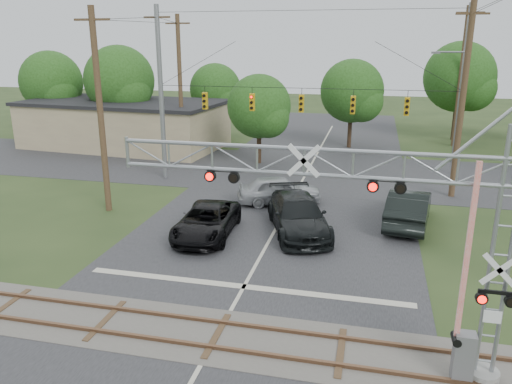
% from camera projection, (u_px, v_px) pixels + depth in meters
% --- Properties ---
extents(ground, '(160.00, 160.00, 0.00)m').
position_uv_depth(ground, '(196.00, 375.00, 14.39)').
color(ground, '#283A1A').
rests_on(ground, ground).
extents(road_main, '(14.00, 90.00, 0.02)m').
position_uv_depth(road_main, '(268.00, 243.00, 23.70)').
color(road_main, '#27272A').
rests_on(road_main, ground).
extents(road_cross, '(90.00, 12.00, 0.02)m').
position_uv_depth(road_cross, '(307.00, 172.00, 36.74)').
color(road_cross, '#27272A').
rests_on(road_cross, ground).
extents(railroad_track, '(90.00, 3.20, 0.17)m').
position_uv_depth(railroad_track, '(217.00, 336.00, 16.25)').
color(railroad_track, '#514D46').
rests_on(railroad_track, ground).
extents(crossing_gantry, '(11.08, 0.93, 7.30)m').
position_uv_depth(crossing_gantry, '(376.00, 222.00, 13.55)').
color(crossing_gantry, gray).
rests_on(crossing_gantry, ground).
extents(traffic_signal_span, '(19.34, 0.36, 11.50)m').
position_uv_depth(traffic_signal_span, '(316.00, 100.00, 31.15)').
color(traffic_signal_span, slate).
rests_on(traffic_signal_span, ground).
extents(pickup_black, '(2.83, 5.61, 1.52)m').
position_uv_depth(pickup_black, '(207.00, 221.00, 24.46)').
color(pickup_black, black).
rests_on(pickup_black, ground).
extents(car_dark, '(4.46, 6.73, 1.81)m').
position_uv_depth(car_dark, '(298.00, 215.00, 24.91)').
color(car_dark, black).
rests_on(car_dark, ground).
extents(sedan_silver, '(5.27, 3.50, 1.67)m').
position_uv_depth(sedan_silver, '(279.00, 190.00, 29.36)').
color(sedan_silver, '#9A9DA1').
rests_on(sedan_silver, ground).
extents(suv_dark, '(2.77, 5.94, 1.88)m').
position_uv_depth(suv_dark, '(409.00, 207.00, 25.94)').
color(suv_dark, black).
rests_on(suv_dark, ground).
extents(commercial_building, '(18.38, 10.57, 4.12)m').
position_uv_depth(commercial_building, '(125.00, 124.00, 45.11)').
color(commercial_building, '#9A8866').
rests_on(commercial_building, ground).
extents(streetlight, '(2.32, 0.24, 8.71)m').
position_uv_depth(streetlight, '(457.00, 106.00, 34.84)').
color(streetlight, slate).
rests_on(streetlight, ground).
extents(utility_poles, '(24.48, 29.57, 12.64)m').
position_uv_depth(utility_poles, '(354.00, 92.00, 32.95)').
color(utility_poles, '#412E1E').
rests_on(utility_poles, ground).
extents(treeline, '(56.91, 25.30, 9.34)m').
position_uv_depth(treeline, '(345.00, 86.00, 42.44)').
color(treeline, '#342417').
rests_on(treeline, ground).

